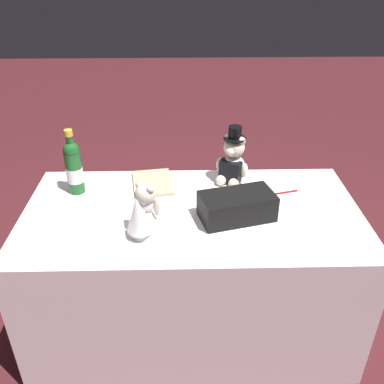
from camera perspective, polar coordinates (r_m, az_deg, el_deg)
name	(u,v)px	position (r m, az deg, el deg)	size (l,w,h in m)	color
ground_plane	(192,321)	(2.38, 0.00, -16.94)	(12.00, 12.00, 0.00)	#47191E
reception_table	(192,271)	(2.14, 0.00, -10.53)	(1.53, 0.79, 0.71)	white
teddy_bear_groom	(233,162)	(2.11, 5.48, 4.10)	(0.16, 0.16, 0.30)	beige
teddy_bear_bride	(144,213)	(1.73, -6.46, -2.83)	(0.19, 0.20, 0.24)	white
champagne_bottle	(74,167)	(2.08, -15.61, 3.30)	(0.08, 0.08, 0.32)	#195523
signing_pen	(283,193)	(2.10, 12.12, -0.09)	(0.15, 0.05, 0.01)	maroon
gift_case_black	(237,206)	(1.86, 6.06, -1.91)	(0.35, 0.24, 0.12)	black
guestbook	(153,183)	(2.14, -5.31, 1.23)	(0.19, 0.26, 0.02)	tan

